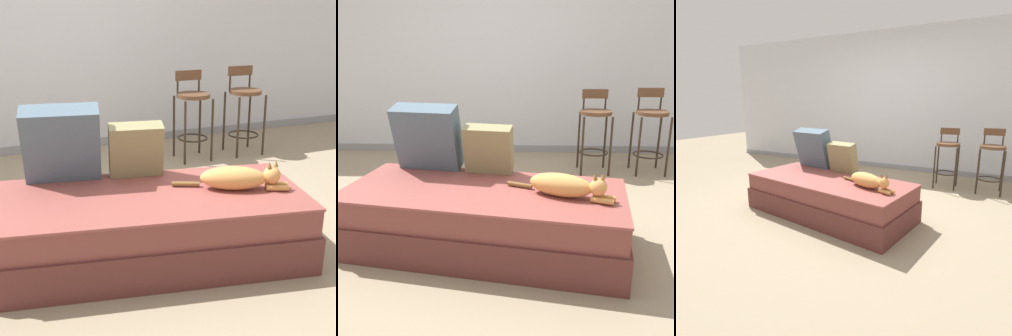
{
  "view_description": "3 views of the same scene",
  "coord_description": "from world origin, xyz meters",
  "views": [
    {
      "loc": [
        -0.87,
        -2.95,
        1.56
      ],
      "look_at": [
        0.15,
        -0.3,
        0.56
      ],
      "focal_mm": 50.0,
      "sensor_mm": 36.0,
      "label": 1
    },
    {
      "loc": [
        0.25,
        -2.92,
        1.38
      ],
      "look_at": [
        0.15,
        -0.3,
        0.56
      ],
      "focal_mm": 42.0,
      "sensor_mm": 36.0,
      "label": 2
    },
    {
      "loc": [
        1.59,
        -3.1,
        1.3
      ],
      "look_at": [
        0.15,
        -0.3,
        0.56
      ],
      "focal_mm": 30.0,
      "sensor_mm": 36.0,
      "label": 3
    }
  ],
  "objects": [
    {
      "name": "wall_baseboard_trim",
      "position": [
        0.0,
        2.2,
        0.04
      ],
      "size": [
        8.0,
        0.02,
        0.09
      ],
      "primitive_type": "cube",
      "color": "gray",
      "rests_on": "ground"
    },
    {
      "name": "throw_pillow_middle",
      "position": [
        0.01,
        -0.06,
        0.63
      ],
      "size": [
        0.39,
        0.26,
        0.38
      ],
      "color": "#847F56",
      "rests_on": "couch"
    },
    {
      "name": "ground_plane",
      "position": [
        0.0,
        0.0,
        0.0
      ],
      "size": [
        16.0,
        16.0,
        0.0
      ],
      "primitive_type": "plane",
      "color": "gray",
      "rests_on": "ground"
    },
    {
      "name": "bar_stool_near_window",
      "position": [
        1.07,
        1.38,
        0.54
      ],
      "size": [
        0.34,
        0.34,
        0.91
      ],
      "color": "#2D2319",
      "rests_on": "ground"
    },
    {
      "name": "couch",
      "position": [
        0.0,
        -0.4,
        0.22
      ],
      "size": [
        2.06,
        1.19,
        0.44
      ],
      "color": "brown",
      "rests_on": "ground"
    },
    {
      "name": "throw_pillow_corner",
      "position": [
        -0.47,
        0.02,
        0.7
      ],
      "size": [
        0.54,
        0.38,
        0.52
      ],
      "color": "#4C6070",
      "rests_on": "couch"
    },
    {
      "name": "bar_stool_by_doorway",
      "position": [
        1.67,
        1.38,
        0.53
      ],
      "size": [
        0.34,
        0.34,
        0.93
      ],
      "color": "#2D2319",
      "rests_on": "ground"
    },
    {
      "name": "cat",
      "position": [
        0.54,
        -0.52,
        0.51
      ],
      "size": [
        0.7,
        0.37,
        0.19
      ],
      "color": "tan",
      "rests_on": "couch"
    },
    {
      "name": "wall_back_panel",
      "position": [
        0.0,
        2.25,
        1.3
      ],
      "size": [
        8.0,
        0.1,
        2.6
      ],
      "primitive_type": "cube",
      "color": "silver",
      "rests_on": "ground"
    }
  ]
}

